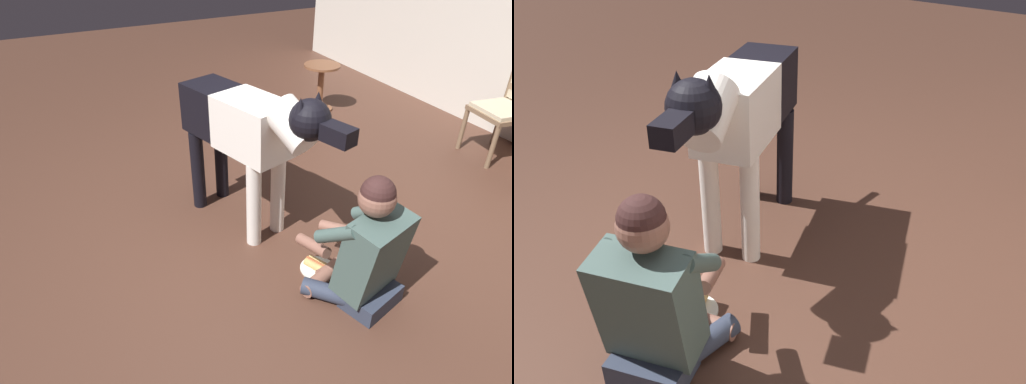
{
  "view_description": "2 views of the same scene",
  "coord_description": "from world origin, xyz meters",
  "views": [
    {
      "loc": [
        2.38,
        -1.1,
        2.1
      ],
      "look_at": [
        0.07,
        0.05,
        0.45
      ],
      "focal_mm": 31.94,
      "sensor_mm": 36.0,
      "label": 1
    },
    {
      "loc": [
        2.02,
        1.79,
        1.94
      ],
      "look_at": [
        0.1,
        0.49,
        0.57
      ],
      "focal_mm": 38.98,
      "sensor_mm": 36.0,
      "label": 2
    }
  ],
  "objects": [
    {
      "name": "large_dog",
      "position": [
        -0.18,
        0.11,
        0.79
      ],
      "size": [
        1.55,
        0.6,
        1.19
      ],
      "color": "white",
      "rests_on": "ground"
    },
    {
      "name": "hot_dog_on_plate",
      "position": [
        0.5,
        0.3,
        0.03
      ],
      "size": [
        0.24,
        0.24,
        0.06
      ],
      "color": "white",
      "rests_on": "ground"
    },
    {
      "name": "ground_plane",
      "position": [
        0.0,
        0.0,
        0.0
      ],
      "size": [
        14.2,
        14.2,
        0.0
      ],
      "primitive_type": "plane",
      "color": "#4D2F23"
    },
    {
      "name": "person_sitting_on_floor",
      "position": [
        0.82,
        0.39,
        0.36
      ],
      "size": [
        0.7,
        0.59,
        0.87
      ],
      "color": "#30384B",
      "rests_on": "ground"
    }
  ]
}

